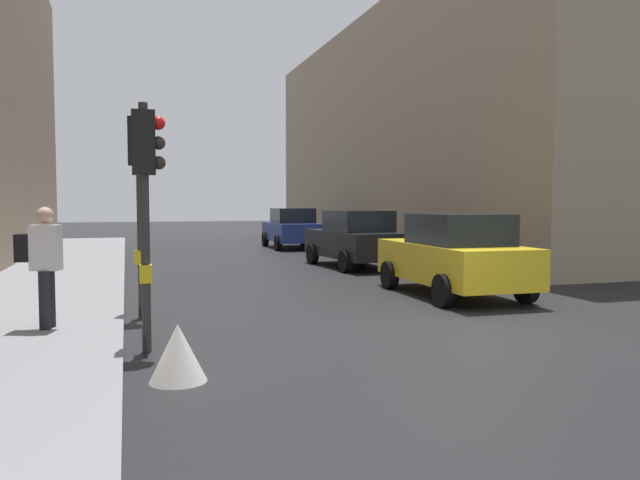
{
  "coord_description": "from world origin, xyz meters",
  "views": [
    {
      "loc": [
        -4.85,
        -8.38,
        1.99
      ],
      "look_at": [
        -0.07,
        6.89,
        1.03
      ],
      "focal_mm": 34.82,
      "sensor_mm": 36.0,
      "label": 1
    }
  ],
  "objects_px": {
    "traffic_light_near_left": "(146,181)",
    "car_dark_suv": "(355,239)",
    "warning_sign_triangle": "(178,353)",
    "car_yellow_taxi": "(454,255)",
    "car_blue_van": "(292,228)",
    "pedestrian_with_black_backpack": "(43,260)",
    "traffic_light_near_right": "(141,175)"
  },
  "relations": [
    {
      "from": "traffic_light_near_left",
      "to": "pedestrian_with_black_backpack",
      "type": "height_order",
      "value": "traffic_light_near_left"
    },
    {
      "from": "car_dark_suv",
      "to": "car_blue_van",
      "type": "relative_size",
      "value": 1.02
    },
    {
      "from": "traffic_light_near_right",
      "to": "warning_sign_triangle",
      "type": "height_order",
      "value": "traffic_light_near_right"
    },
    {
      "from": "car_blue_van",
      "to": "pedestrian_with_black_backpack",
      "type": "relative_size",
      "value": 2.39
    },
    {
      "from": "pedestrian_with_black_backpack",
      "to": "warning_sign_triangle",
      "type": "relative_size",
      "value": 2.72
    },
    {
      "from": "car_dark_suv",
      "to": "car_blue_van",
      "type": "height_order",
      "value": "same"
    },
    {
      "from": "traffic_light_near_left",
      "to": "car_blue_van",
      "type": "relative_size",
      "value": 0.78
    },
    {
      "from": "car_blue_van",
      "to": "pedestrian_with_black_backpack",
      "type": "bearing_deg",
      "value": -115.99
    },
    {
      "from": "traffic_light_near_right",
      "to": "traffic_light_near_left",
      "type": "bearing_deg",
      "value": -89.91
    },
    {
      "from": "car_blue_van",
      "to": "warning_sign_triangle",
      "type": "relative_size",
      "value": 6.5
    },
    {
      "from": "traffic_light_near_left",
      "to": "car_dark_suv",
      "type": "height_order",
      "value": "traffic_light_near_left"
    },
    {
      "from": "traffic_light_near_left",
      "to": "traffic_light_near_right",
      "type": "distance_m",
      "value": 2.61
    },
    {
      "from": "traffic_light_near_right",
      "to": "car_dark_suv",
      "type": "relative_size",
      "value": 0.83
    },
    {
      "from": "traffic_light_near_right",
      "to": "pedestrian_with_black_backpack",
      "type": "bearing_deg",
      "value": -136.72
    },
    {
      "from": "car_yellow_taxi",
      "to": "pedestrian_with_black_backpack",
      "type": "xyz_separation_m",
      "value": [
        -7.85,
        -1.99,
        0.29
      ]
    },
    {
      "from": "car_yellow_taxi",
      "to": "pedestrian_with_black_backpack",
      "type": "height_order",
      "value": "pedestrian_with_black_backpack"
    },
    {
      "from": "car_dark_suv",
      "to": "warning_sign_triangle",
      "type": "relative_size",
      "value": 6.63
    },
    {
      "from": "car_yellow_taxi",
      "to": "warning_sign_triangle",
      "type": "relative_size",
      "value": 6.53
    },
    {
      "from": "traffic_light_near_left",
      "to": "car_dark_suv",
      "type": "bearing_deg",
      "value": 55.47
    },
    {
      "from": "car_yellow_taxi",
      "to": "car_blue_van",
      "type": "bearing_deg",
      "value": 88.91
    },
    {
      "from": "traffic_light_near_right",
      "to": "car_yellow_taxi",
      "type": "relative_size",
      "value": 0.84
    },
    {
      "from": "traffic_light_near_right",
      "to": "pedestrian_with_black_backpack",
      "type": "relative_size",
      "value": 2.01
    },
    {
      "from": "car_yellow_taxi",
      "to": "car_blue_van",
      "type": "xyz_separation_m",
      "value": [
        0.28,
        14.69,
        0.0
      ]
    },
    {
      "from": "car_dark_suv",
      "to": "pedestrian_with_black_backpack",
      "type": "height_order",
      "value": "pedestrian_with_black_backpack"
    },
    {
      "from": "traffic_light_near_left",
      "to": "car_yellow_taxi",
      "type": "bearing_deg",
      "value": 26.83
    },
    {
      "from": "traffic_light_near_left",
      "to": "car_yellow_taxi",
      "type": "xyz_separation_m",
      "value": [
        6.43,
        3.25,
        -1.4
      ]
    },
    {
      "from": "traffic_light_near_left",
      "to": "car_dark_suv",
      "type": "xyz_separation_m",
      "value": [
        6.52,
        9.48,
        -1.4
      ]
    },
    {
      "from": "pedestrian_with_black_backpack",
      "to": "car_blue_van",
      "type": "bearing_deg",
      "value": 64.01
    },
    {
      "from": "traffic_light_near_left",
      "to": "car_blue_van",
      "type": "distance_m",
      "value": 19.21
    },
    {
      "from": "traffic_light_near_left",
      "to": "warning_sign_triangle",
      "type": "distance_m",
      "value": 2.5
    },
    {
      "from": "traffic_light_near_left",
      "to": "car_blue_van",
      "type": "height_order",
      "value": "traffic_light_near_left"
    },
    {
      "from": "car_dark_suv",
      "to": "warning_sign_triangle",
      "type": "distance_m",
      "value": 12.69
    }
  ]
}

